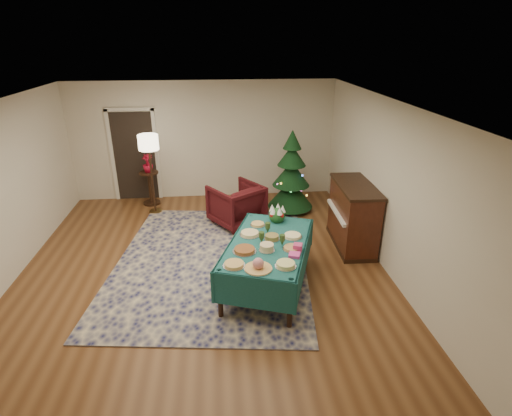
{
  "coord_description": "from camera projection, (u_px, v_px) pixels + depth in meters",
  "views": [
    {
      "loc": [
        0.3,
        -5.63,
        3.58
      ],
      "look_at": [
        0.9,
        0.39,
        0.96
      ],
      "focal_mm": 28.0,
      "sensor_mm": 36.0,
      "label": 1
    }
  ],
  "objects": [
    {
      "name": "platter_9",
      "position": [
        258.0,
        224.0,
        6.44
      ],
      "size": [
        0.24,
        0.24,
        0.04
      ],
      "color": "silver",
      "rests_on": "buffet_table"
    },
    {
      "name": "goblet_0",
      "position": [
        268.0,
        228.0,
        6.17
      ],
      "size": [
        0.08,
        0.08,
        0.18
      ],
      "color": "#2D471E",
      "rests_on": "buffet_table"
    },
    {
      "name": "platter_6",
      "position": [
        250.0,
        234.0,
        6.13
      ],
      "size": [
        0.32,
        0.32,
        0.05
      ],
      "color": "silver",
      "rests_on": "buffet_table"
    },
    {
      "name": "armchair",
      "position": [
        236.0,
        203.0,
        8.09
      ],
      "size": [
        1.23,
        1.21,
        0.93
      ],
      "primitive_type": "imported",
      "rotation": [
        0.0,
        0.0,
        3.74
      ],
      "color": "#3D0D10",
      "rests_on": "ground"
    },
    {
      "name": "platter_8",
      "position": [
        292.0,
        236.0,
        6.07
      ],
      "size": [
        0.29,
        0.29,
        0.04
      ],
      "color": "silver",
      "rests_on": "buffet_table"
    },
    {
      "name": "side_table",
      "position": [
        150.0,
        188.0,
        9.11
      ],
      "size": [
        0.43,
        0.43,
        0.77
      ],
      "color": "black",
      "rests_on": "ground"
    },
    {
      "name": "platter_5",
      "position": [
        292.0,
        248.0,
        5.72
      ],
      "size": [
        0.27,
        0.27,
        0.04
      ],
      "color": "silver",
      "rests_on": "buffet_table"
    },
    {
      "name": "platter_7",
      "position": [
        272.0,
        237.0,
        6.0
      ],
      "size": [
        0.24,
        0.24,
        0.07
      ],
      "color": "silver",
      "rests_on": "buffet_table"
    },
    {
      "name": "platter_3",
      "position": [
        245.0,
        250.0,
        5.66
      ],
      "size": [
        0.34,
        0.34,
        0.05
      ],
      "color": "silver",
      "rests_on": "buffet_table"
    },
    {
      "name": "goblet_1",
      "position": [
        282.0,
        240.0,
        5.79
      ],
      "size": [
        0.08,
        0.08,
        0.18
      ],
      "color": "#2D471E",
      "rests_on": "buffet_table"
    },
    {
      "name": "potted_plant",
      "position": [
        148.0,
        167.0,
        8.9
      ],
      "size": [
        0.23,
        0.41,
        0.23
      ],
      "primitive_type": "imported",
      "color": "#A30B24",
      "rests_on": "side_table"
    },
    {
      "name": "rug",
      "position": [
        212.0,
        261.0,
        6.89
      ],
      "size": [
        3.7,
        4.57,
        0.02
      ],
      "primitive_type": "cube",
      "rotation": [
        0.0,
        0.0,
        -0.13
      ],
      "color": "#121444",
      "rests_on": "ground"
    },
    {
      "name": "room_shell",
      "position": [
        199.0,
        197.0,
        6.0
      ],
      "size": [
        7.0,
        7.0,
        7.0
      ],
      "color": "#593319",
      "rests_on": "ground"
    },
    {
      "name": "gift_box",
      "position": [
        298.0,
        247.0,
        5.68
      ],
      "size": [
        0.15,
        0.15,
        0.1
      ],
      "primitive_type": "cube",
      "rotation": [
        0.0,
        0.0,
        -0.33
      ],
      "color": "#CF3973",
      "rests_on": "buffet_table"
    },
    {
      "name": "doorway",
      "position": [
        134.0,
        154.0,
        9.14
      ],
      "size": [
        1.08,
        0.04,
        2.16
      ],
      "color": "black",
      "rests_on": "ground"
    },
    {
      "name": "piano",
      "position": [
        353.0,
        216.0,
        7.21
      ],
      "size": [
        0.69,
        1.39,
        1.19
      ],
      "color": "black",
      "rests_on": "ground"
    },
    {
      "name": "platter_1",
      "position": [
        258.0,
        265.0,
        5.22
      ],
      "size": [
        0.38,
        0.38,
        0.16
      ],
      "color": "silver",
      "rests_on": "buffet_table"
    },
    {
      "name": "platter_4",
      "position": [
        267.0,
        248.0,
        5.68
      ],
      "size": [
        0.23,
        0.23,
        0.1
      ],
      "color": "silver",
      "rests_on": "buffet_table"
    },
    {
      "name": "christmas_tree",
      "position": [
        291.0,
        175.0,
        8.63
      ],
      "size": [
        1.11,
        1.11,
        1.8
      ],
      "color": "black",
      "rests_on": "ground"
    },
    {
      "name": "platter_0",
      "position": [
        234.0,
        264.0,
        5.31
      ],
      "size": [
        0.31,
        0.31,
        0.05
      ],
      "color": "silver",
      "rests_on": "buffet_table"
    },
    {
      "name": "goblet_2",
      "position": [
        262.0,
        237.0,
        5.87
      ],
      "size": [
        0.08,
        0.08,
        0.18
      ],
      "color": "#2D471E",
      "rests_on": "buffet_table"
    },
    {
      "name": "buffet_table",
      "position": [
        268.0,
        251.0,
        5.98
      ],
      "size": [
        1.71,
        2.22,
        0.76
      ],
      "color": "black",
      "rests_on": "ground"
    },
    {
      "name": "centerpiece",
      "position": [
        277.0,
        214.0,
        6.55
      ],
      "size": [
        0.27,
        0.28,
        0.31
      ],
      "color": "#1E4C1E",
      "rests_on": "buffet_table"
    },
    {
      "name": "napkin_stack",
      "position": [
        294.0,
        255.0,
        5.55
      ],
      "size": [
        0.19,
        0.19,
        0.04
      ],
      "primitive_type": "cube",
      "rotation": [
        0.0,
        0.0,
        -0.33
      ],
      "color": "#DA3C96",
      "rests_on": "buffet_table"
    },
    {
      "name": "platter_2",
      "position": [
        286.0,
        265.0,
        5.29
      ],
      "size": [
        0.29,
        0.29,
        0.06
      ],
      "color": "silver",
      "rests_on": "buffet_table"
    },
    {
      "name": "floor_lamp",
      "position": [
        149.0,
        147.0,
        8.24
      ],
      "size": [
        0.42,
        0.42,
        1.72
      ],
      "color": "#A57F3F",
      "rests_on": "ground"
    }
  ]
}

